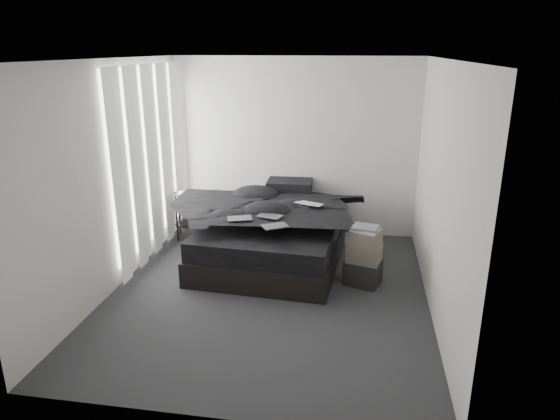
% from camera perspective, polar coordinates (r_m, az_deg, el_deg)
% --- Properties ---
extents(floor, '(3.60, 4.20, 0.01)m').
position_cam_1_polar(floor, '(5.88, -1.28, -9.39)').
color(floor, '#2F2F31').
rests_on(floor, ground).
extents(ceiling, '(3.60, 4.20, 0.01)m').
position_cam_1_polar(ceiling, '(5.21, -1.49, 16.87)').
color(ceiling, white).
rests_on(ceiling, ground).
extents(wall_back, '(3.60, 0.01, 2.60)m').
position_cam_1_polar(wall_back, '(7.42, 1.64, 7.14)').
color(wall_back, silver).
rests_on(wall_back, ground).
extents(wall_front, '(3.60, 0.01, 2.60)m').
position_cam_1_polar(wall_front, '(3.47, -7.82, -6.08)').
color(wall_front, silver).
rests_on(wall_front, ground).
extents(wall_left, '(0.01, 4.20, 2.60)m').
position_cam_1_polar(wall_left, '(5.99, -18.59, 3.52)').
color(wall_left, silver).
rests_on(wall_left, ground).
extents(wall_right, '(0.01, 4.20, 2.60)m').
position_cam_1_polar(wall_right, '(5.38, 17.85, 1.99)').
color(wall_right, silver).
rests_on(wall_right, ground).
extents(window_left, '(0.02, 2.00, 2.30)m').
position_cam_1_polar(window_left, '(6.76, -15.00, 5.87)').
color(window_left, white).
rests_on(window_left, wall_left).
extents(curtain_left, '(0.06, 2.12, 2.48)m').
position_cam_1_polar(curtain_left, '(6.75, -14.57, 5.28)').
color(curtain_left, white).
rests_on(curtain_left, wall_left).
extents(bed, '(1.89, 2.41, 0.31)m').
position_cam_1_polar(bed, '(6.73, -0.66, -4.22)').
color(bed, black).
rests_on(bed, floor).
extents(mattress, '(1.82, 2.34, 0.25)m').
position_cam_1_polar(mattress, '(6.63, -0.66, -1.99)').
color(mattress, black).
rests_on(mattress, bed).
extents(duvet, '(1.82, 2.07, 0.27)m').
position_cam_1_polar(duvet, '(6.49, -0.79, -0.03)').
color(duvet, black).
rests_on(duvet, mattress).
extents(pillow_lower, '(0.72, 0.51, 0.16)m').
position_cam_1_polar(pillow_lower, '(7.40, 0.57, 1.82)').
color(pillow_lower, black).
rests_on(pillow_lower, mattress).
extents(pillow_upper, '(0.66, 0.47, 0.15)m').
position_cam_1_polar(pillow_upper, '(7.32, 1.13, 2.86)').
color(pillow_upper, black).
rests_on(pillow_upper, pillow_lower).
extents(laptop, '(0.43, 0.36, 0.03)m').
position_cam_1_polar(laptop, '(6.47, 3.09, 1.25)').
color(laptop, silver).
rests_on(laptop, duvet).
extents(comic_a, '(0.33, 0.27, 0.01)m').
position_cam_1_polar(comic_a, '(6.01, -4.66, -0.20)').
color(comic_a, black).
rests_on(comic_a, duvet).
extents(comic_b, '(0.33, 0.26, 0.01)m').
position_cam_1_polar(comic_b, '(6.07, -1.17, 0.12)').
color(comic_b, black).
rests_on(comic_b, duvet).
extents(comic_c, '(0.35, 0.31, 0.01)m').
position_cam_1_polar(comic_c, '(5.73, -0.60, -0.93)').
color(comic_c, black).
rests_on(comic_c, duvet).
extents(side_stand, '(0.45, 0.45, 0.69)m').
position_cam_1_polar(side_stand, '(7.50, -10.50, -0.61)').
color(side_stand, black).
rests_on(side_stand, floor).
extents(papers, '(0.32, 0.29, 0.01)m').
position_cam_1_polar(papers, '(7.38, -10.59, 1.94)').
color(papers, white).
rests_on(papers, side_stand).
extents(floor_books, '(0.19, 0.22, 0.13)m').
position_cam_1_polar(floor_books, '(6.94, -9.74, -4.59)').
color(floor_books, black).
rests_on(floor_books, floor).
extents(box_lower, '(0.48, 0.43, 0.30)m').
position_cam_1_polar(box_lower, '(6.09, 9.42, -7.03)').
color(box_lower, black).
rests_on(box_lower, floor).
extents(box_mid, '(0.44, 0.38, 0.23)m').
position_cam_1_polar(box_mid, '(5.98, 9.60, -4.81)').
color(box_mid, '#5D564A').
rests_on(box_mid, box_lower).
extents(box_upper, '(0.44, 0.40, 0.16)m').
position_cam_1_polar(box_upper, '(5.92, 9.57, -3.04)').
color(box_upper, '#5D564A').
rests_on(box_upper, box_mid).
extents(art_book_white, '(0.37, 0.33, 0.03)m').
position_cam_1_polar(art_book_white, '(5.88, 9.69, -2.21)').
color(art_book_white, silver).
rests_on(art_book_white, box_upper).
extents(art_book_snake, '(0.34, 0.30, 0.03)m').
position_cam_1_polar(art_book_snake, '(5.86, 9.76, -1.98)').
color(art_book_snake, silver).
rests_on(art_book_snake, art_book_white).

